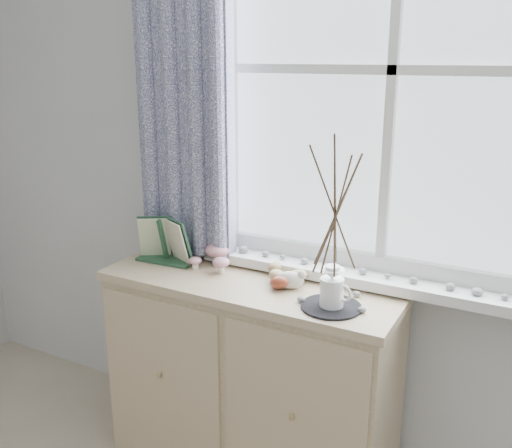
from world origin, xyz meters
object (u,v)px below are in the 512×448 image
at_px(botanical_book, 161,241).
at_px(twig_pitcher, 335,208).
at_px(sideboard, 251,375).
at_px(toadstool_cluster, 216,254).

height_order(botanical_book, twig_pitcher, twig_pitcher).
height_order(sideboard, toadstool_cluster, toadstool_cluster).
xyz_separation_m(sideboard, botanical_book, (-0.42, -0.01, 0.53)).
relative_size(sideboard, botanical_book, 4.15).
distance_m(botanical_book, toadstool_cluster, 0.24).
relative_size(sideboard, twig_pitcher, 1.91).
bearing_deg(toadstool_cluster, botanical_book, -162.28).
height_order(toadstool_cluster, twig_pitcher, twig_pitcher).
distance_m(botanical_book, twig_pitcher, 0.84).
bearing_deg(toadstool_cluster, twig_pitcher, -14.40).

